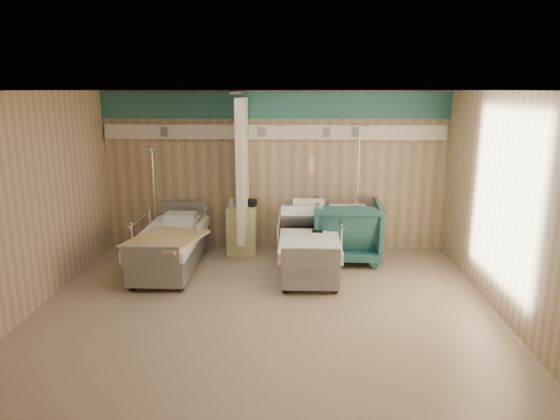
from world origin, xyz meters
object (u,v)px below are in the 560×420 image
object	(u,v)px
bed_left	(171,251)
visitor_armchair	(347,230)
bed_right	(309,252)
bedside_cabinet	(242,229)
iv_stand_right	(356,230)
iv_stand_left	(157,231)

from	to	relation	value
bed_left	visitor_armchair	size ratio (longest dim) A/B	1.92
bed_right	bed_left	distance (m)	2.20
bed_left	bedside_cabinet	xyz separation A→B (m)	(1.05, 0.90, 0.11)
bed_left	visitor_armchair	world-z (taller)	visitor_armchair
visitor_armchair	iv_stand_right	world-z (taller)	iv_stand_right
bed_left	bed_right	bearing A→B (deg)	0.00
bedside_cabinet	iv_stand_left	xyz separation A→B (m)	(-1.53, 0.01, -0.05)
visitor_armchair	iv_stand_right	distance (m)	0.27
bed_right	iv_stand_right	xyz separation A→B (m)	(0.82, 0.80, 0.15)
iv_stand_right	visitor_armchair	bearing A→B (deg)	-131.66
bedside_cabinet	iv_stand_right	bearing A→B (deg)	-3.02
bed_right	bed_left	size ratio (longest dim) A/B	1.00
bedside_cabinet	visitor_armchair	distance (m)	1.83
bed_right	bedside_cabinet	size ratio (longest dim) A/B	2.54
bedside_cabinet	iv_stand_left	world-z (taller)	iv_stand_left
iv_stand_right	bedside_cabinet	bearing A→B (deg)	176.98
bed_right	visitor_armchair	world-z (taller)	visitor_armchair
bedside_cabinet	iv_stand_right	world-z (taller)	iv_stand_right
bed_left	iv_stand_left	size ratio (longest dim) A/B	1.18
iv_stand_left	bed_left	bearing A→B (deg)	-62.22
bed_left	bedside_cabinet	world-z (taller)	bedside_cabinet
iv_stand_left	iv_stand_right	bearing A→B (deg)	-1.88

